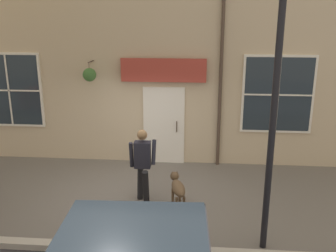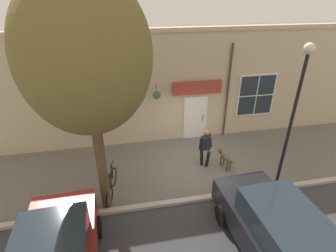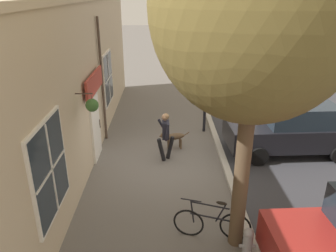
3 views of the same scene
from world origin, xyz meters
name	(u,v)px [view 1 (image 1 of 3)]	position (x,y,z in m)	size (l,w,h in m)	color
ground_plane	(133,197)	(0.00, 0.00, 0.00)	(90.00, 90.00, 0.00)	#66605B
storefront_facade	(146,70)	(-2.34, 0.00, 2.52)	(0.95, 18.00, 5.05)	#C6B293
pedestrian_walking	(143,159)	(0.11, 0.26, 0.97)	(0.58, 0.54, 1.63)	black
dog_on_leash	(178,187)	(0.37, 1.02, 0.46)	(1.09, 0.42, 0.69)	brown
street_lamp	(278,57)	(1.64, 2.60, 3.28)	(0.32, 0.32, 5.05)	black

